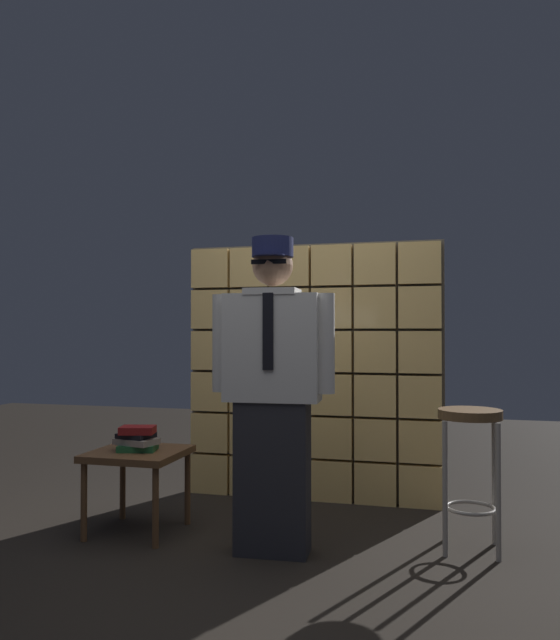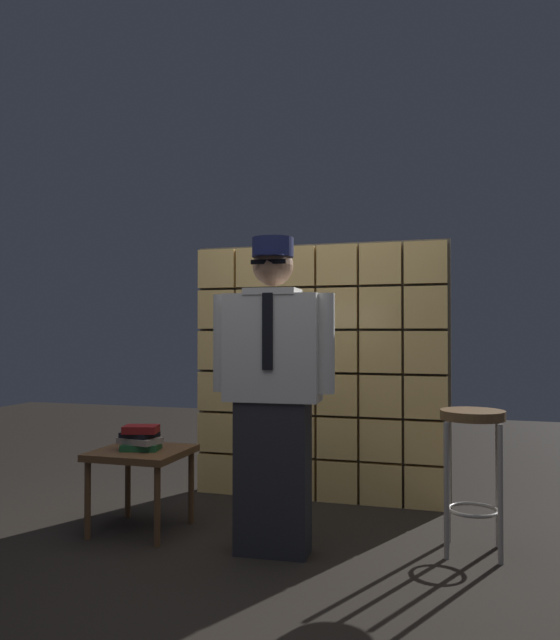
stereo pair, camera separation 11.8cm
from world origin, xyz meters
TOP-DOWN VIEW (x-y plane):
  - ground_plane at (0.00, 0.00)m, footprint 12.00×12.00m
  - glass_block_wall at (-0.00, 1.43)m, footprint 1.82×0.10m
  - standing_person at (0.02, 0.32)m, footprint 0.67×0.29m
  - bar_stool at (1.04, 0.64)m, footprint 0.34×0.34m
  - side_table at (-0.84, 0.46)m, footprint 0.52×0.52m
  - book_stack at (-0.84, 0.44)m, footprint 0.26×0.21m

SIDE VIEW (x-z plane):
  - ground_plane at x=0.00m, z-range 0.00..0.00m
  - side_table at x=-0.84m, z-range 0.18..0.66m
  - book_stack at x=-0.84m, z-range 0.48..0.62m
  - bar_stool at x=1.04m, z-range 0.19..0.94m
  - standing_person at x=0.02m, z-range 0.04..1.72m
  - glass_block_wall at x=0.00m, z-range -0.02..1.80m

